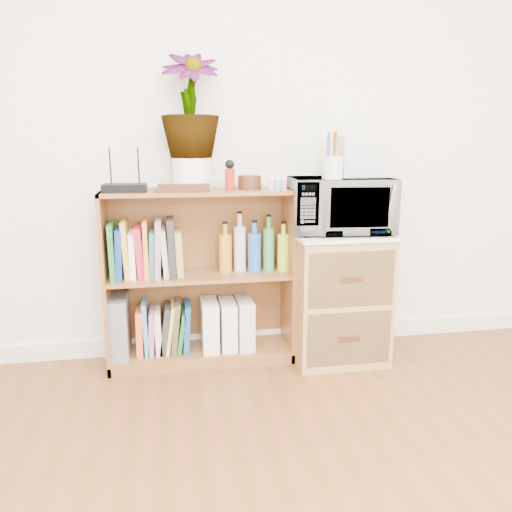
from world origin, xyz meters
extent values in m
cube|color=white|center=(0.00, 2.24, 0.05)|extent=(4.00, 0.02, 0.10)
cube|color=brown|center=(-0.35, 2.10, 0.47)|extent=(1.00, 0.30, 0.95)
cube|color=#9E7542|center=(0.40, 2.02, 0.35)|extent=(0.50, 0.45, 0.70)
imported|color=white|center=(0.40, 2.02, 0.87)|extent=(0.55, 0.40, 0.29)
cylinder|color=white|center=(0.32, 1.92, 1.07)|extent=(0.10, 0.10, 0.11)
cube|color=silver|center=(0.53, 2.07, 1.12)|extent=(0.27, 0.22, 0.21)
cube|color=black|center=(-0.72, 2.08, 0.97)|extent=(0.22, 0.15, 0.04)
imported|color=white|center=(-0.53, 2.07, 0.97)|extent=(0.13, 0.13, 0.03)
cylinder|color=white|center=(-0.38, 2.12, 1.03)|extent=(0.19, 0.19, 0.17)
imported|color=#33742E|center=(-0.38, 2.12, 1.38)|extent=(0.29, 0.29, 0.53)
cube|color=#34180E|center=(-0.43, 2.00, 0.97)|extent=(0.26, 0.06, 0.04)
cylinder|color=#A91B14|center=(-0.19, 2.06, 1.01)|extent=(0.05, 0.05, 0.11)
cylinder|color=#3A1D0F|center=(-0.08, 2.11, 0.99)|extent=(0.13, 0.13, 0.07)
cube|color=pink|center=(0.06, 2.01, 0.98)|extent=(0.11, 0.04, 0.06)
cube|color=slate|center=(-0.79, 2.10, 0.23)|extent=(0.10, 0.26, 0.32)
cube|color=white|center=(-0.31, 2.09, 0.21)|extent=(0.09, 0.22, 0.28)
cube|color=white|center=(-0.20, 2.09, 0.20)|extent=(0.08, 0.21, 0.27)
cube|color=silver|center=(-0.11, 2.09, 0.21)|extent=(0.09, 0.22, 0.27)
cube|color=#1D6F31|center=(-0.80, 2.10, 0.65)|extent=(0.03, 0.20, 0.29)
cube|color=navy|center=(-0.77, 2.10, 0.63)|extent=(0.04, 0.20, 0.26)
cube|color=gold|center=(-0.73, 2.10, 0.65)|extent=(0.04, 0.20, 0.30)
cube|color=white|center=(-0.70, 2.10, 0.62)|extent=(0.03, 0.20, 0.24)
cube|color=red|center=(-0.66, 2.10, 0.63)|extent=(0.05, 0.20, 0.27)
cube|color=orange|center=(-0.63, 2.10, 0.65)|extent=(0.02, 0.20, 0.30)
cube|color=teal|center=(-0.60, 2.10, 0.62)|extent=(0.04, 0.20, 0.24)
cube|color=#9470A8|center=(-0.57, 2.10, 0.65)|extent=(0.04, 0.20, 0.31)
cube|color=beige|center=(-0.53, 2.10, 0.63)|extent=(0.04, 0.20, 0.25)
cube|color=#252525|center=(-0.50, 2.10, 0.65)|extent=(0.04, 0.20, 0.31)
cube|color=tan|center=(-0.46, 2.10, 0.62)|extent=(0.04, 0.20, 0.24)
cylinder|color=#C38324|center=(-0.21, 2.10, 0.63)|extent=(0.07, 0.07, 0.27)
cylinder|color=silver|center=(-0.13, 2.10, 0.66)|extent=(0.07, 0.07, 0.32)
cylinder|color=blue|center=(-0.05, 2.10, 0.64)|extent=(0.07, 0.07, 0.27)
cylinder|color=green|center=(0.03, 2.10, 0.65)|extent=(0.06, 0.06, 0.30)
cylinder|color=#B3C62E|center=(0.11, 2.10, 0.63)|extent=(0.06, 0.06, 0.26)
cylinder|color=#A6B3BA|center=(0.18, 2.10, 0.66)|extent=(0.07, 0.07, 0.32)
cube|color=#ED5A29|center=(-0.68, 2.10, 0.20)|extent=(0.04, 0.19, 0.25)
cube|color=teal|center=(-0.65, 2.10, 0.22)|extent=(0.03, 0.19, 0.29)
cube|color=#97699E|center=(-0.62, 2.10, 0.19)|extent=(0.04, 0.19, 0.24)
cube|color=beige|center=(-0.59, 2.10, 0.19)|extent=(0.04, 0.19, 0.24)
cube|color=#2A2A2A|center=(-0.55, 2.10, 0.20)|extent=(0.07, 0.19, 0.26)
cube|color=#B1B553|center=(-0.52, 2.10, 0.20)|extent=(0.06, 0.19, 0.27)
cube|color=#4C3D2B|center=(-0.49, 2.10, 0.21)|extent=(0.06, 0.19, 0.28)
cube|color=#1A6425|center=(-0.46, 2.10, 0.18)|extent=(0.06, 0.19, 0.23)
cube|color=navy|center=(-0.43, 2.10, 0.20)|extent=(0.05, 0.19, 0.27)
camera|label=1|loc=(-0.51, -0.52, 1.19)|focal=35.00mm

